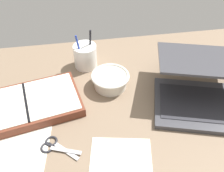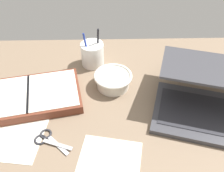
% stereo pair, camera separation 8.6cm
% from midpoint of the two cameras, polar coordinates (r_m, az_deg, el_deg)
% --- Properties ---
extents(desk_top, '(1.40, 1.00, 0.02)m').
position_cam_midpoint_polar(desk_top, '(0.86, 3.43, -8.17)').
color(desk_top, '#75604C').
rests_on(desk_top, ground).
extents(laptop, '(0.39, 0.41, 0.16)m').
position_cam_midpoint_polar(laptop, '(0.92, 22.69, -2.64)').
color(laptop, '#38383D').
rests_on(laptop, desk_top).
extents(bowl, '(0.15, 0.15, 0.06)m').
position_cam_midpoint_polar(bowl, '(0.95, 2.57, 1.33)').
color(bowl, silver).
rests_on(bowl, desk_top).
extents(pen_cup, '(0.09, 0.09, 0.17)m').
position_cam_midpoint_polar(pen_cup, '(1.04, -2.11, 7.20)').
color(pen_cup, white).
rests_on(pen_cup, desk_top).
extents(planner, '(0.40, 0.28, 0.04)m').
position_cam_midpoint_polar(planner, '(0.94, -15.96, -2.48)').
color(planner, brown).
rests_on(planner, desk_top).
extents(scissors, '(0.13, 0.10, 0.01)m').
position_cam_midpoint_polar(scissors, '(0.82, -11.77, -11.89)').
color(scissors, '#B7B7BC').
rests_on(scissors, desk_top).
extents(paper_sheet_beside_planner, '(0.20, 0.25, 0.00)m').
position_cam_midpoint_polar(paper_sheet_beside_planner, '(0.86, -17.92, -9.91)').
color(paper_sheet_beside_planner, silver).
rests_on(paper_sheet_beside_planner, desk_top).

